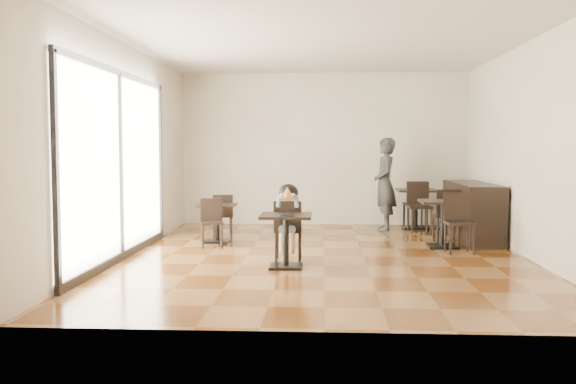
# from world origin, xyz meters

# --- Properties ---
(floor) EXTENTS (6.00, 8.00, 0.01)m
(floor) POSITION_xyz_m (0.00, 0.00, 0.00)
(floor) COLOR brown
(floor) RESTS_ON ground
(ceiling) EXTENTS (6.00, 8.00, 0.01)m
(ceiling) POSITION_xyz_m (0.00, 0.00, 3.20)
(ceiling) COLOR silver
(ceiling) RESTS_ON floor
(wall_back) EXTENTS (6.00, 0.01, 3.20)m
(wall_back) POSITION_xyz_m (0.00, 4.00, 1.60)
(wall_back) COLOR silver
(wall_back) RESTS_ON floor
(wall_front) EXTENTS (6.00, 0.01, 3.20)m
(wall_front) POSITION_xyz_m (0.00, -4.00, 1.60)
(wall_front) COLOR silver
(wall_front) RESTS_ON floor
(wall_left) EXTENTS (0.01, 8.00, 3.20)m
(wall_left) POSITION_xyz_m (-3.00, 0.00, 1.60)
(wall_left) COLOR silver
(wall_left) RESTS_ON floor
(wall_right) EXTENTS (0.01, 8.00, 3.20)m
(wall_right) POSITION_xyz_m (3.00, 0.00, 1.60)
(wall_right) COLOR silver
(wall_right) RESTS_ON floor
(storefront_window) EXTENTS (0.04, 4.50, 2.60)m
(storefront_window) POSITION_xyz_m (-2.97, -0.50, 1.40)
(storefront_window) COLOR white
(storefront_window) RESTS_ON floor
(child_table) EXTENTS (0.69, 0.69, 0.73)m
(child_table) POSITION_xyz_m (-0.52, -0.98, 0.37)
(child_table) COLOR black
(child_table) RESTS_ON floor
(child_chair) EXTENTS (0.39, 0.39, 0.88)m
(child_chair) POSITION_xyz_m (-0.52, -0.43, 0.44)
(child_chair) COLOR black
(child_chair) RESTS_ON floor
(child) EXTENTS (0.39, 0.55, 1.10)m
(child) POSITION_xyz_m (-0.52, -0.43, 0.55)
(child) COLOR slate
(child) RESTS_ON child_chair
(plate) EXTENTS (0.25, 0.25, 0.01)m
(plate) POSITION_xyz_m (-0.52, -1.08, 0.74)
(plate) COLOR black
(plate) RESTS_ON child_table
(pizza_slice) EXTENTS (0.26, 0.20, 0.06)m
(pizza_slice) POSITION_xyz_m (-0.52, -0.62, 0.96)
(pizza_slice) COLOR tan
(pizza_slice) RESTS_ON child
(adult_patron) EXTENTS (0.49, 0.70, 1.82)m
(adult_patron) POSITION_xyz_m (1.20, 3.09, 0.91)
(adult_patron) COLOR #36373B
(adult_patron) RESTS_ON floor
(cafe_table_mid) EXTENTS (0.76, 0.76, 0.77)m
(cafe_table_mid) POSITION_xyz_m (1.93, 0.92, 0.39)
(cafe_table_mid) COLOR black
(cafe_table_mid) RESTS_ON floor
(cafe_table_left) EXTENTS (0.74, 0.74, 0.66)m
(cafe_table_left) POSITION_xyz_m (-1.83, 1.29, 0.33)
(cafe_table_left) COLOR black
(cafe_table_left) RESTS_ON floor
(cafe_table_back) EXTENTS (0.81, 0.81, 0.80)m
(cafe_table_back) POSITION_xyz_m (1.85, 3.39, 0.40)
(cafe_table_back) COLOR black
(cafe_table_back) RESTS_ON floor
(chair_mid_a) EXTENTS (0.43, 0.43, 0.93)m
(chair_mid_a) POSITION_xyz_m (2.09, 1.47, 0.46)
(chair_mid_a) COLOR black
(chair_mid_a) RESTS_ON floor
(chair_mid_b) EXTENTS (0.43, 0.43, 0.93)m
(chair_mid_b) POSITION_xyz_m (2.09, 0.37, 0.46)
(chair_mid_b) COLOR black
(chair_mid_b) RESTS_ON floor
(chair_left_a) EXTENTS (0.43, 0.43, 0.80)m
(chair_left_a) POSITION_xyz_m (-1.83, 1.84, 0.40)
(chair_left_a) COLOR black
(chair_left_a) RESTS_ON floor
(chair_left_b) EXTENTS (0.43, 0.43, 0.80)m
(chair_left_b) POSITION_xyz_m (-1.83, 0.74, 0.40)
(chair_left_b) COLOR black
(chair_left_b) RESTS_ON floor
(chair_back_a) EXTENTS (0.46, 0.46, 0.96)m
(chair_back_a) POSITION_xyz_m (1.85, 3.50, 0.48)
(chair_back_a) COLOR black
(chair_back_a) RESTS_ON floor
(chair_back_b) EXTENTS (0.46, 0.46, 0.96)m
(chair_back_b) POSITION_xyz_m (1.85, 2.84, 0.48)
(chair_back_b) COLOR black
(chair_back_b) RESTS_ON floor
(service_counter) EXTENTS (0.60, 2.40, 1.00)m
(service_counter) POSITION_xyz_m (2.65, 2.00, 0.50)
(service_counter) COLOR black
(service_counter) RESTS_ON floor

